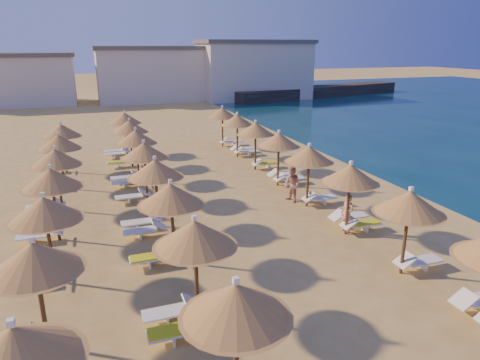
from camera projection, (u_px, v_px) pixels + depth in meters
name	position (u px, v px, depth m)	size (l,w,h in m)	color
ground	(255.00, 242.00, 16.95)	(220.00, 220.00, 0.00)	tan
jetty	(319.00, 91.00, 64.47)	(30.00, 4.00, 1.50)	black
hotel_blocks	(153.00, 74.00, 58.19)	(47.22, 12.21, 8.10)	beige
parasol_row_east	(328.00, 164.00, 18.43)	(2.35, 32.80, 3.12)	brown
parasol_row_west	(162.00, 181.00, 16.14)	(2.35, 32.80, 3.12)	brown
parasol_row_inland	(51.00, 179.00, 16.38)	(2.35, 22.65, 3.12)	brown
loungers	(212.00, 226.00, 17.60)	(14.26, 31.03, 0.66)	white
beachgoer_a	(347.00, 214.00, 17.68)	(0.58, 0.38, 1.60)	tan
beachgoer_b	(292.00, 185.00, 21.04)	(0.86, 0.67, 1.78)	tan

